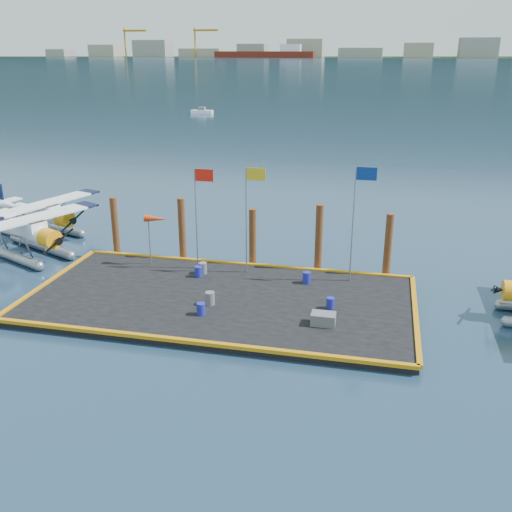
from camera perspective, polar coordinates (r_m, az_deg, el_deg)
The scene contains 22 objects.
ground at distance 30.45m, azimuth -3.55°, elevation -4.79°, with size 4000.00×4000.00×0.00m, color #19334C.
dock at distance 30.37m, azimuth -3.56°, elevation -4.45°, with size 20.00×10.00×0.40m, color black.
dock_bumpers at distance 30.25m, azimuth -3.57°, elevation -3.95°, with size 20.25×10.25×0.18m, color #C37C0B, non-canonical shape.
far_backdrop at distance 1779.20m, azimuth 21.42°, elevation 18.64°, with size 3050.00×2050.00×810.00m.
seaplane_b at distance 39.58m, azimuth -21.91°, elevation 2.06°, with size 9.16×9.62×3.52m.
seaplane_c at distance 43.68m, azimuth -20.60°, elevation 3.72°, with size 8.70×9.29×3.33m.
drum_0 at distance 32.91m, azimuth -5.77°, elevation -1.56°, with size 0.44×0.44×0.62m, color navy.
drum_1 at distance 29.32m, azimuth -4.62°, elevation -4.24°, with size 0.48×0.48×0.68m, color #5B5A5F.
drum_2 at distance 29.06m, azimuth 7.45°, elevation -4.69°, with size 0.41×0.41×0.58m, color navy.
drum_3 at distance 28.30m, azimuth -5.52°, elevation -5.29°, with size 0.43×0.43×0.61m, color navy.
drum_4 at distance 31.98m, azimuth 5.10°, elevation -2.16°, with size 0.47×0.47×0.66m, color navy.
drum_5 at distance 33.33m, azimuth -5.34°, elevation -1.21°, with size 0.48×0.48×0.67m, color #5B5A5F.
crate at distance 27.40m, azimuth 6.74°, elevation -6.27°, with size 1.15×0.77×0.58m, color #5B5A5F.
flagpole_red at distance 33.04m, azimuth -5.72°, elevation 5.26°, with size 1.14×0.08×6.00m.
flagpole_yellow at distance 32.21m, azimuth -0.64°, elevation 5.19°, with size 1.14×0.08×6.20m.
flagpole_blue at distance 31.37m, azimuth 10.11°, elevation 4.79°, with size 1.14×0.08×6.50m.
windsock at distance 34.29m, azimuth -10.00°, elevation 3.58°, with size 1.40×0.44×3.12m.
piling_0 at distance 37.45m, azimuth -13.89°, elevation 2.73°, with size 0.44×0.44×4.00m, color #4C2215.
piling_1 at distance 35.67m, azimuth -7.40°, elevation 2.47°, with size 0.44×0.44×4.20m, color #4C2215.
piling_2 at distance 34.49m, azimuth -0.33°, elevation 1.67°, with size 0.44×0.44×3.80m, color #4C2215.
piling_3 at distance 33.78m, azimuth 6.29°, elevation 1.60°, with size 0.44×0.44×4.30m, color #4C2215.
piling_4 at distance 33.66m, azimuth 13.05°, elevation 0.85°, with size 0.44×0.44×4.00m, color #4C2215.
Camera 1 is at (7.92, -26.49, 12.76)m, focal length 40.00 mm.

